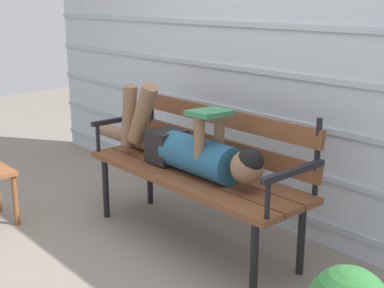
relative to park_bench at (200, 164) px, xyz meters
name	(u,v)px	position (x,y,z in m)	size (l,w,h in m)	color
ground_plane	(184,245)	(0.00, -0.14, -0.52)	(12.00, 12.00, 0.00)	gray
house_siding	(262,71)	(0.00, 0.56, 0.54)	(5.32, 0.08, 2.10)	#B2BCC6
park_bench	(200,164)	(0.00, 0.00, 0.00)	(1.61, 0.52, 0.91)	brown
reclining_person	(184,147)	(-0.07, -0.07, 0.11)	(1.70, 0.27, 0.52)	#23567A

